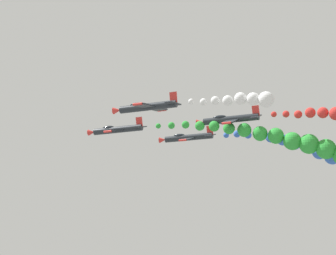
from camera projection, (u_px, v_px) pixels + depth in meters
The scene contains 7 objects.
airplane_lead at pixel (117, 130), 91.99m from camera, with size 9.28×10.35×3.32m.
smoke_trail_lead at pixel (306, 146), 81.22m from camera, with size 5.06×33.33×10.05m.
airplane_left_inner at pixel (147, 107), 79.80m from camera, with size 9.48×10.35×2.86m.
smoke_trail_left_inner at pixel (247, 100), 74.35m from camera, with size 2.22×12.28×2.59m.
airplane_right_inner at pixel (188, 137), 97.65m from camera, with size 9.22×10.35×3.42m.
smoke_trail_right_inner at pixel (301, 147), 89.94m from camera, with size 2.63×19.47×7.11m.
airplane_left_outer at pixel (230, 119), 85.56m from camera, with size 9.06×10.35×3.74m.
Camera 1 is at (-80.50, -31.65, 50.32)m, focal length 57.71 mm.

